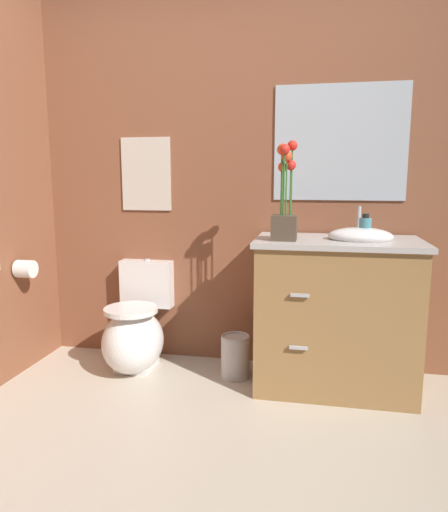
{
  "coord_description": "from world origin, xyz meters",
  "views": [
    {
      "loc": [
        0.46,
        -1.55,
        1.24
      ],
      "look_at": [
        -0.07,
        1.12,
        0.78
      ],
      "focal_mm": 32.82,
      "sensor_mm": 36.0,
      "label": 1
    }
  ],
  "objects": [
    {
      "name": "wall_mirror",
      "position": [
        0.58,
        1.46,
        1.45
      ],
      "size": [
        0.8,
        0.01,
        0.7
      ],
      "primitive_type": "cube",
      "color": "#B2BCC6"
    },
    {
      "name": "wall_back",
      "position": [
        0.2,
        1.49,
        1.25
      ],
      "size": [
        4.29,
        0.05,
        2.5
      ],
      "primitive_type": "cube",
      "color": "brown",
      "rests_on": "ground_plane"
    },
    {
      "name": "vanity_cabinet",
      "position": [
        0.59,
        1.17,
        0.46
      ],
      "size": [
        0.94,
        0.56,
        1.07
      ],
      "color": "#9E7242",
      "rests_on": "ground_plane"
    },
    {
      "name": "trash_bin",
      "position": [
        -0.01,
        1.19,
        0.14
      ],
      "size": [
        0.18,
        0.18,
        0.27
      ],
      "color": "#B7B7BC",
      "rests_on": "ground_plane"
    },
    {
      "name": "flower_vase",
      "position": [
        0.28,
        1.07,
        1.09
      ],
      "size": [
        0.14,
        0.14,
        0.55
      ],
      "color": "#4C3D2D",
      "rests_on": "vanity_cabinet"
    },
    {
      "name": "soap_bottle",
      "position": [
        0.73,
        1.17,
        0.96
      ],
      "size": [
        0.07,
        0.07,
        0.15
      ],
      "color": "teal",
      "rests_on": "vanity_cabinet"
    },
    {
      "name": "wall_poster",
      "position": [
        -0.68,
        1.46,
        1.26
      ],
      "size": [
        0.34,
        0.01,
        0.48
      ],
      "primitive_type": "cube",
      "color": "beige"
    },
    {
      "name": "ground_plane",
      "position": [
        0.0,
        0.0,
        0.0
      ],
      "size": [
        9.18,
        9.18,
        0.0
      ],
      "primitive_type": "plane",
      "color": "beige"
    },
    {
      "name": "toilet_paper_roll",
      "position": [
        -1.31,
        1.0,
        0.68
      ],
      "size": [
        0.11,
        0.11,
        0.11
      ],
      "primitive_type": "cylinder",
      "rotation": [
        0.0,
        1.57,
        0.0
      ],
      "color": "white"
    },
    {
      "name": "toilet",
      "position": [
        -0.68,
        1.2,
        0.24
      ],
      "size": [
        0.38,
        0.59,
        0.69
      ],
      "color": "white",
      "rests_on": "ground_plane"
    }
  ]
}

